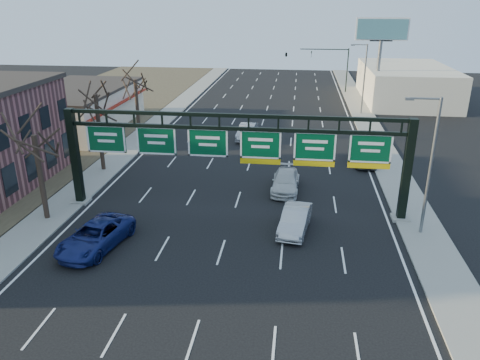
# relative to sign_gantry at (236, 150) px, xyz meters

# --- Properties ---
(ground) EXTENTS (160.00, 160.00, 0.00)m
(ground) POSITION_rel_sign_gantry_xyz_m (-0.16, -8.00, -4.63)
(ground) COLOR black
(ground) RESTS_ON ground
(sidewalk_left) EXTENTS (3.00, 120.00, 0.12)m
(sidewalk_left) POSITION_rel_sign_gantry_xyz_m (-12.96, 12.00, -4.57)
(sidewalk_left) COLOR gray
(sidewalk_left) RESTS_ON ground
(sidewalk_right) EXTENTS (3.00, 120.00, 0.12)m
(sidewalk_right) POSITION_rel_sign_gantry_xyz_m (12.64, 12.00, -4.57)
(sidewalk_right) COLOR gray
(sidewalk_right) RESTS_ON ground
(dirt_strip_left) EXTENTS (21.00, 120.00, 0.06)m
(dirt_strip_left) POSITION_rel_sign_gantry_xyz_m (-25.16, 12.00, -4.60)
(dirt_strip_left) COLOR #473D2B
(dirt_strip_left) RESTS_ON ground
(lane_markings) EXTENTS (21.60, 120.00, 0.01)m
(lane_markings) POSITION_rel_sign_gantry_xyz_m (-0.16, 12.00, -4.62)
(lane_markings) COLOR white
(lane_markings) RESTS_ON ground
(sign_gantry) EXTENTS (24.60, 1.20, 7.20)m
(sign_gantry) POSITION_rel_sign_gantry_xyz_m (0.00, 0.00, 0.00)
(sign_gantry) COLOR black
(sign_gantry) RESTS_ON ground
(cream_strip) EXTENTS (10.90, 18.40, 4.70)m
(cream_strip) POSITION_rel_sign_gantry_xyz_m (-21.64, 21.00, -2.27)
(cream_strip) COLOR beige
(cream_strip) RESTS_ON ground
(building_right_distant) EXTENTS (12.00, 20.00, 5.00)m
(building_right_distant) POSITION_rel_sign_gantry_xyz_m (19.84, 42.00, -2.13)
(building_right_distant) COLOR beige
(building_right_distant) RESTS_ON ground
(tree_gantry) EXTENTS (3.60, 3.60, 8.48)m
(tree_gantry) POSITION_rel_sign_gantry_xyz_m (-12.96, -3.00, 2.48)
(tree_gantry) COLOR black
(tree_gantry) RESTS_ON sidewalk_left
(tree_mid) EXTENTS (3.60, 3.60, 9.24)m
(tree_mid) POSITION_rel_sign_gantry_xyz_m (-12.96, 7.00, 3.23)
(tree_mid) COLOR black
(tree_mid) RESTS_ON sidewalk_left
(tree_far) EXTENTS (3.60, 3.60, 8.86)m
(tree_far) POSITION_rel_sign_gantry_xyz_m (-12.96, 17.00, 2.86)
(tree_far) COLOR black
(tree_far) RESTS_ON sidewalk_left
(streetlight_near) EXTENTS (2.15, 0.22, 9.00)m
(streetlight_near) POSITION_rel_sign_gantry_xyz_m (12.31, -2.00, 0.45)
(streetlight_near) COLOR slate
(streetlight_near) RESTS_ON sidewalk_right
(streetlight_far) EXTENTS (2.15, 0.22, 9.00)m
(streetlight_far) POSITION_rel_sign_gantry_xyz_m (12.31, 32.00, 0.45)
(streetlight_far) COLOR slate
(streetlight_far) RESTS_ON sidewalk_right
(billboard_right) EXTENTS (7.00, 0.50, 12.00)m
(billboard_right) POSITION_rel_sign_gantry_xyz_m (14.84, 36.98, 4.43)
(billboard_right) COLOR slate
(billboard_right) RESTS_ON ground
(traffic_signal_mast) EXTENTS (10.16, 0.54, 7.00)m
(traffic_signal_mast) POSITION_rel_sign_gantry_xyz_m (5.53, 47.00, 0.87)
(traffic_signal_mast) COLOR black
(traffic_signal_mast) RESTS_ON ground
(car_blue_suv) EXTENTS (3.76, 6.19, 1.60)m
(car_blue_suv) POSITION_rel_sign_gantry_xyz_m (-7.89, -6.41, -3.83)
(car_blue_suv) COLOR navy
(car_blue_suv) RESTS_ON ground
(car_silver_sedan) EXTENTS (2.34, 4.92, 1.56)m
(car_silver_sedan) POSITION_rel_sign_gantry_xyz_m (4.25, -2.58, -3.85)
(car_silver_sedan) COLOR #ABABB0
(car_silver_sedan) RESTS_ON ground
(car_white_wagon) EXTENTS (2.27, 5.20, 1.49)m
(car_white_wagon) POSITION_rel_sign_gantry_xyz_m (3.38, 4.38, -3.88)
(car_white_wagon) COLOR silver
(car_white_wagon) RESTS_ON ground
(car_grey_far) EXTENTS (2.11, 4.86, 1.63)m
(car_grey_far) POSITION_rel_sign_gantry_xyz_m (10.34, 11.68, -3.81)
(car_grey_far) COLOR #46494C
(car_grey_far) RESTS_ON ground
(car_silver_distant) EXTENTS (2.07, 5.00, 1.61)m
(car_silver_distant) POSITION_rel_sign_gantry_xyz_m (-1.29, 18.54, -3.82)
(car_silver_distant) COLOR #A2A2A7
(car_silver_distant) RESTS_ON ground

